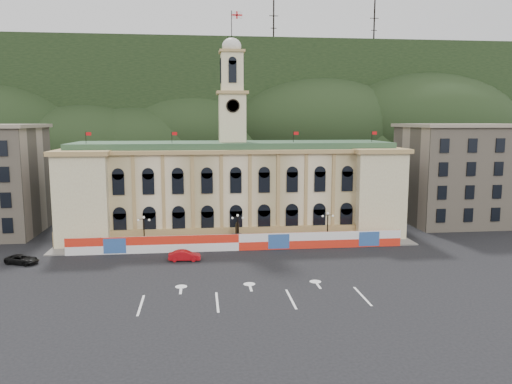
{
  "coord_description": "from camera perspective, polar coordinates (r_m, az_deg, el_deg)",
  "views": [
    {
      "loc": [
        -5.69,
        -57.1,
        19.2
      ],
      "look_at": [
        2.92,
        18.0,
        8.34
      ],
      "focal_mm": 35.0,
      "sensor_mm": 36.0,
      "label": 1
    }
  ],
  "objects": [
    {
      "name": "side_building_right",
      "position": [
        101.08,
        22.31,
        1.96
      ],
      "size": [
        21.0,
        17.0,
        18.6
      ],
      "color": "tan",
      "rests_on": "ground"
    },
    {
      "name": "lamp_center",
      "position": [
        76.05,
        -2.11,
        -4.08
      ],
      "size": [
        1.96,
        0.44,
        5.15
      ],
      "color": "black",
      "rests_on": "ground"
    },
    {
      "name": "red_sedan",
      "position": [
        70.03,
        -8.16,
        -7.21
      ],
      "size": [
        2.0,
        4.57,
        1.45
      ],
      "primitive_type": "imported",
      "rotation": [
        0.0,
        0.0,
        1.52
      ],
      "color": "#A80C12",
      "rests_on": "ground"
    },
    {
      "name": "hoarding_fence",
      "position": [
        74.59,
        -1.94,
        -5.76
      ],
      "size": [
        50.0,
        0.44,
        2.5
      ],
      "color": "red",
      "rests_on": "ground"
    },
    {
      "name": "black_suv",
      "position": [
        74.87,
        -25.18,
        -6.98
      ],
      "size": [
        5.19,
        5.96,
        1.26
      ],
      "primitive_type": "imported",
      "rotation": [
        0.0,
        0.0,
        1.19
      ],
      "color": "black",
      "rests_on": "ground"
    },
    {
      "name": "city_hall",
      "position": [
        85.68,
        -2.67,
        0.55
      ],
      "size": [
        56.2,
        17.6,
        37.1
      ],
      "color": "beige",
      "rests_on": "ground"
    },
    {
      "name": "ground",
      "position": [
        60.51,
        -0.82,
        -10.33
      ],
      "size": [
        260.0,
        260.0,
        0.0
      ],
      "primitive_type": "plane",
      "color": "black",
      "rests_on": "ground"
    },
    {
      "name": "lamp_left",
      "position": [
        76.29,
        -12.68,
        -4.23
      ],
      "size": [
        1.96,
        0.44,
        5.15
      ],
      "color": "black",
      "rests_on": "ground"
    },
    {
      "name": "hill_ridge",
      "position": [
        179.19,
        -4.76,
        8.23
      ],
      "size": [
        230.0,
        80.0,
        64.0
      ],
      "color": "black",
      "rests_on": "ground"
    },
    {
      "name": "pavement",
      "position": [
        77.46,
        -2.14,
        -6.12
      ],
      "size": [
        56.0,
        5.5,
        0.16
      ],
      "primitive_type": "cube",
      "color": "slate",
      "rests_on": "ground"
    },
    {
      "name": "statue",
      "position": [
        77.44,
        -2.16,
        -5.28
      ],
      "size": [
        1.4,
        1.4,
        3.72
      ],
      "color": "#595651",
      "rests_on": "ground"
    },
    {
      "name": "lane_markings",
      "position": [
        55.81,
        -0.3,
        -11.94
      ],
      "size": [
        26.0,
        10.0,
        0.02
      ],
      "primitive_type": null,
      "color": "white",
      "rests_on": "ground"
    },
    {
      "name": "lamp_right",
      "position": [
        78.35,
        8.18,
        -3.79
      ],
      "size": [
        1.96,
        0.44,
        5.15
      ],
      "color": "black",
      "rests_on": "ground"
    }
  ]
}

